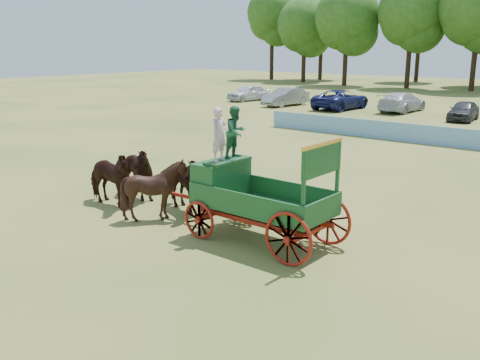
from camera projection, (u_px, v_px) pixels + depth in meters
The scene contains 8 objects.
ground at pixel (304, 259), 13.58m from camera, with size 160.00×160.00×0.00m, color #9E8447.
horse_lead_left at pixel (108, 178), 17.92m from camera, with size 1.03×2.26×1.91m, color black.
horse_lead_right at pixel (134, 172), 18.75m from camera, with size 1.03×2.26×1.91m, color black.
horse_wheel_left at pixel (156, 190), 16.44m from camera, with size 1.54×1.74×1.91m, color black.
horse_wheel_right at pixel (182, 183), 17.27m from camera, with size 1.03×2.26×1.91m, color black.
farm_dray at pixel (243, 182), 14.88m from camera, with size 6.00×2.00×3.64m.
sponsor_banner at pixel (478, 140), 27.53m from camera, with size 26.00×0.08×1.05m, color #1D64A0.
parked_cars at pixel (478, 109), 38.69m from camera, with size 49.56×7.64×1.64m.
Camera 1 is at (6.80, -10.81, 5.28)m, focal length 40.00 mm.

